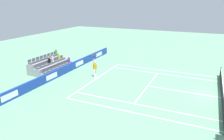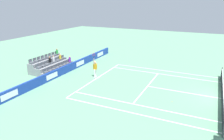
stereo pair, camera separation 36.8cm
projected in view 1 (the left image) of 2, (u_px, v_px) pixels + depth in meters
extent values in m
plane|color=#669E77|center=(221.00, 98.00, 18.18)|extent=(80.00, 80.00, 0.00)
cube|color=white|center=(98.00, 78.00, 22.84)|extent=(10.97, 0.10, 0.01)
cube|color=white|center=(148.00, 86.00, 20.69)|extent=(8.23, 0.10, 0.01)
cube|color=white|center=(182.00, 91.00, 19.43)|extent=(0.10, 6.40, 0.01)
cube|color=white|center=(139.00, 105.00, 16.94)|extent=(0.10, 11.89, 0.01)
cube|color=white|center=(162.00, 74.00, 24.08)|extent=(0.10, 11.89, 0.01)
cube|color=white|center=(134.00, 113.00, 15.76)|extent=(0.10, 11.89, 0.01)
cube|color=white|center=(164.00, 70.00, 25.26)|extent=(0.10, 11.89, 0.01)
cube|color=white|center=(98.00, 78.00, 22.80)|extent=(0.10, 0.20, 0.01)
cube|color=#193899|center=(66.00, 69.00, 24.27)|extent=(20.89, 0.20, 0.91)
cube|color=white|center=(99.00, 54.00, 31.01)|extent=(1.67, 0.01, 0.51)
cube|color=white|center=(80.00, 63.00, 26.49)|extent=(1.67, 0.01, 0.51)
cube|color=white|center=(52.00, 76.00, 21.96)|extent=(1.67, 0.01, 0.51)
cube|color=white|center=(10.00, 96.00, 17.44)|extent=(1.67, 0.01, 0.51)
cylinder|color=#33383D|center=(221.00, 72.00, 23.16)|extent=(0.10, 0.10, 1.07)
cube|color=black|center=(222.00, 93.00, 18.04)|extent=(11.77, 0.02, 0.92)
cube|color=white|center=(223.00, 87.00, 17.89)|extent=(11.77, 0.04, 0.04)
cylinder|color=white|center=(96.00, 73.00, 22.99)|extent=(0.16, 0.16, 0.90)
cylinder|color=white|center=(95.00, 74.00, 22.77)|extent=(0.16, 0.16, 0.90)
cube|color=white|center=(96.00, 77.00, 23.11)|extent=(0.13, 0.26, 0.08)
cube|color=white|center=(95.00, 77.00, 22.90)|extent=(0.13, 0.26, 0.08)
cube|color=orange|center=(95.00, 67.00, 22.65)|extent=(0.23, 0.37, 0.60)
sphere|color=#D3A884|center=(95.00, 62.00, 22.51)|extent=(0.24, 0.24, 0.24)
cylinder|color=#D3A884|center=(94.00, 62.00, 22.27)|extent=(0.09, 0.09, 0.62)
cylinder|color=#D3A884|center=(96.00, 66.00, 22.82)|extent=(0.09, 0.09, 0.56)
cylinder|color=black|center=(94.00, 57.00, 22.13)|extent=(0.04, 0.04, 0.28)
torus|color=red|center=(94.00, 55.00, 22.04)|extent=(0.04, 0.31, 0.31)
sphere|color=#D1E533|center=(94.00, 52.00, 21.95)|extent=(0.07, 0.07, 0.07)
cube|color=gray|center=(59.00, 70.00, 24.77)|extent=(4.96, 0.95, 0.42)
cube|color=#545960|center=(69.00, 63.00, 26.55)|extent=(0.48, 0.44, 0.20)
cube|color=#545960|center=(68.00, 61.00, 26.55)|extent=(0.48, 0.04, 0.30)
cube|color=#545960|center=(66.00, 64.00, 26.01)|extent=(0.48, 0.44, 0.20)
cube|color=#545960|center=(65.00, 62.00, 26.01)|extent=(0.48, 0.04, 0.30)
cube|color=#545960|center=(63.00, 65.00, 25.48)|extent=(0.48, 0.44, 0.20)
cube|color=#545960|center=(62.00, 63.00, 25.48)|extent=(0.48, 0.04, 0.30)
cube|color=#545960|center=(60.00, 67.00, 24.94)|extent=(0.48, 0.44, 0.20)
cube|color=#545960|center=(59.00, 64.00, 24.94)|extent=(0.48, 0.04, 0.30)
cube|color=#545960|center=(57.00, 68.00, 24.40)|extent=(0.48, 0.44, 0.20)
cube|color=#545960|center=(55.00, 66.00, 24.40)|extent=(0.48, 0.04, 0.30)
cube|color=#545960|center=(53.00, 70.00, 23.86)|extent=(0.48, 0.44, 0.20)
cube|color=#545960|center=(52.00, 67.00, 23.87)|extent=(0.48, 0.04, 0.30)
cube|color=#545960|center=(49.00, 71.00, 23.33)|extent=(0.48, 0.44, 0.20)
cube|color=#545960|center=(48.00, 69.00, 23.33)|extent=(0.48, 0.04, 0.30)
cube|color=#545960|center=(46.00, 73.00, 22.79)|extent=(0.48, 0.44, 0.20)
cube|color=#545960|center=(44.00, 70.00, 22.79)|extent=(0.48, 0.04, 0.30)
cube|color=gray|center=(52.00, 67.00, 25.07)|extent=(4.96, 0.95, 0.84)
cube|color=#545960|center=(63.00, 59.00, 26.79)|extent=(0.48, 0.44, 0.20)
cube|color=#545960|center=(61.00, 56.00, 26.79)|extent=(0.48, 0.04, 0.30)
cube|color=#545960|center=(60.00, 60.00, 26.26)|extent=(0.48, 0.44, 0.20)
cube|color=#545960|center=(58.00, 58.00, 26.26)|extent=(0.48, 0.04, 0.30)
cube|color=#545960|center=(57.00, 61.00, 25.72)|extent=(0.48, 0.44, 0.20)
cube|color=#545960|center=(55.00, 59.00, 25.72)|extent=(0.48, 0.04, 0.30)
cube|color=#545960|center=(53.00, 62.00, 25.18)|extent=(0.48, 0.44, 0.20)
cube|color=#545960|center=(52.00, 60.00, 25.18)|extent=(0.48, 0.04, 0.30)
cube|color=#545960|center=(50.00, 64.00, 24.64)|extent=(0.48, 0.44, 0.20)
cube|color=#545960|center=(48.00, 61.00, 24.65)|extent=(0.48, 0.04, 0.30)
cube|color=#545960|center=(46.00, 65.00, 24.11)|extent=(0.48, 0.44, 0.20)
cube|color=#545960|center=(44.00, 63.00, 24.11)|extent=(0.48, 0.04, 0.30)
cube|color=#545960|center=(42.00, 67.00, 23.57)|extent=(0.48, 0.44, 0.20)
cube|color=#545960|center=(41.00, 64.00, 23.57)|extent=(0.48, 0.04, 0.30)
cube|color=#545960|center=(38.00, 68.00, 23.03)|extent=(0.48, 0.44, 0.20)
cube|color=#545960|center=(37.00, 66.00, 23.03)|extent=(0.48, 0.04, 0.30)
cube|color=gray|center=(45.00, 65.00, 25.38)|extent=(4.96, 0.95, 1.26)
cube|color=#545960|center=(56.00, 55.00, 27.04)|extent=(0.48, 0.44, 0.20)
cube|color=#545960|center=(55.00, 52.00, 27.04)|extent=(0.48, 0.04, 0.30)
cube|color=#545960|center=(53.00, 56.00, 26.50)|extent=(0.48, 0.44, 0.20)
cube|color=#545960|center=(52.00, 53.00, 26.50)|extent=(0.48, 0.04, 0.30)
cube|color=#545960|center=(50.00, 57.00, 25.96)|extent=(0.48, 0.44, 0.20)
cube|color=#545960|center=(48.00, 55.00, 25.96)|extent=(0.48, 0.04, 0.30)
cube|color=#545960|center=(47.00, 58.00, 25.42)|extent=(0.48, 0.44, 0.20)
cube|color=#545960|center=(45.00, 56.00, 25.43)|extent=(0.48, 0.04, 0.30)
cube|color=#545960|center=(43.00, 59.00, 24.89)|extent=(0.48, 0.44, 0.20)
cube|color=#545960|center=(41.00, 57.00, 24.89)|extent=(0.48, 0.04, 0.30)
cube|color=#545960|center=(39.00, 60.00, 24.35)|extent=(0.48, 0.44, 0.20)
cube|color=#545960|center=(38.00, 58.00, 24.35)|extent=(0.48, 0.04, 0.30)
cube|color=#545960|center=(35.00, 62.00, 23.81)|extent=(0.48, 0.44, 0.20)
cube|color=#545960|center=(34.00, 59.00, 23.81)|extent=(0.48, 0.04, 0.30)
cube|color=#545960|center=(31.00, 63.00, 23.28)|extent=(0.48, 0.44, 0.20)
cube|color=#545960|center=(29.00, 61.00, 23.28)|extent=(0.48, 0.04, 0.30)
cylinder|color=yellow|center=(59.00, 57.00, 26.18)|extent=(0.28, 0.28, 0.42)
sphere|color=#D3A884|center=(59.00, 55.00, 26.08)|extent=(0.20, 0.20, 0.20)
cylinder|color=white|center=(53.00, 59.00, 25.10)|extent=(0.28, 0.28, 0.48)
sphere|color=#D3A884|center=(52.00, 57.00, 24.99)|extent=(0.20, 0.20, 0.20)
cylinder|color=black|center=(49.00, 61.00, 24.55)|extent=(0.28, 0.28, 0.51)
sphere|color=#9E7251|center=(49.00, 58.00, 24.44)|extent=(0.20, 0.20, 0.20)
cylinder|color=purple|center=(69.00, 60.00, 26.46)|extent=(0.28, 0.28, 0.52)
sphere|color=#D3A884|center=(69.00, 57.00, 26.35)|extent=(0.20, 0.20, 0.20)
cylinder|color=green|center=(56.00, 52.00, 26.96)|extent=(0.28, 0.28, 0.43)
sphere|color=#9E7251|center=(56.00, 50.00, 26.86)|extent=(0.20, 0.20, 0.20)
sphere|color=#D1E533|center=(173.00, 101.00, 17.48)|extent=(0.07, 0.07, 0.07)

